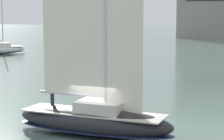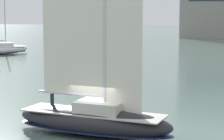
# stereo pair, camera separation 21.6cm
# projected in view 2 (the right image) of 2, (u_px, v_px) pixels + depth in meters

# --- Properties ---
(ground_plane) EXTENTS (400.00, 400.00, 0.00)m
(ground_plane) POSITION_uv_depth(u_px,v_px,m) (93.00, 135.00, 22.39)
(ground_plane) COLOR slate
(tree_shore_center) EXTENTS (5.69, 5.69, 11.71)m
(tree_shore_center) POSITION_uv_depth(u_px,v_px,m) (64.00, 6.00, 118.45)
(tree_shore_center) COLOR brown
(tree_shore_center) RESTS_ON ground
(sailboat_main) EXTENTS (8.74, 3.00, 11.81)m
(sailboat_main) POSITION_uv_depth(u_px,v_px,m) (93.00, 116.00, 22.26)
(sailboat_main) COLOR #232328
(sailboat_main) RESTS_ON ground
(sailboat_moored_far_slip) EXTENTS (6.63, 8.48, 11.74)m
(sailboat_moored_far_slip) POSITION_uv_depth(u_px,v_px,m) (2.00, 49.00, 66.17)
(sailboat_moored_far_slip) COLOR white
(sailboat_moored_far_slip) RESTS_ON ground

